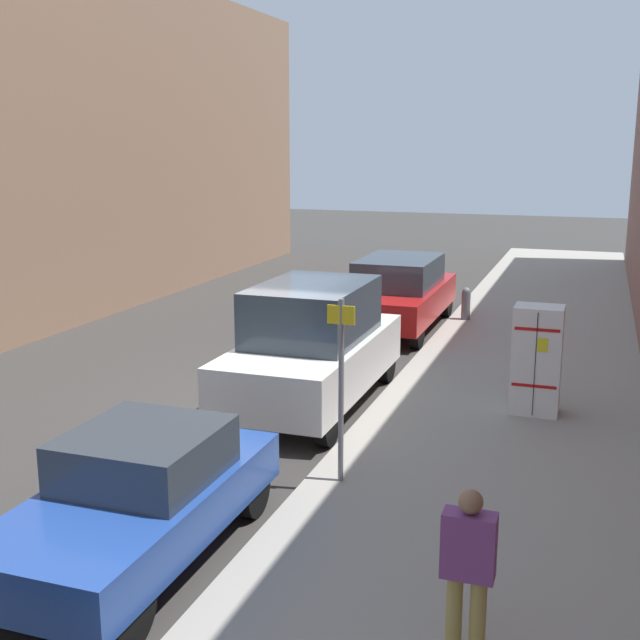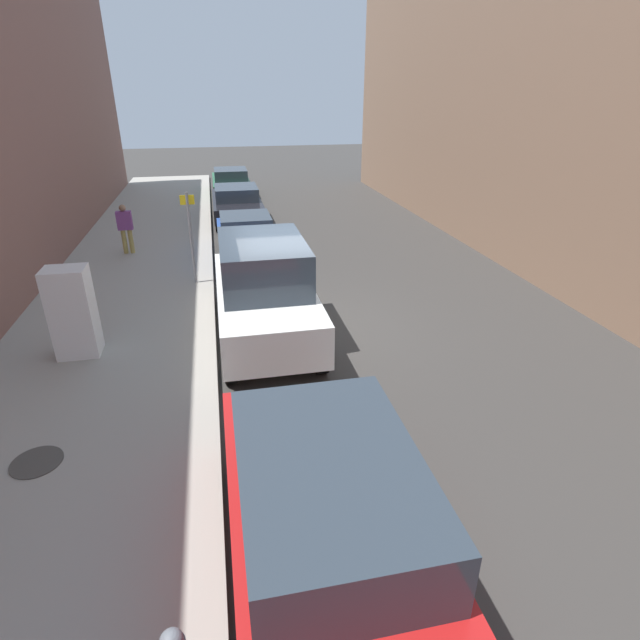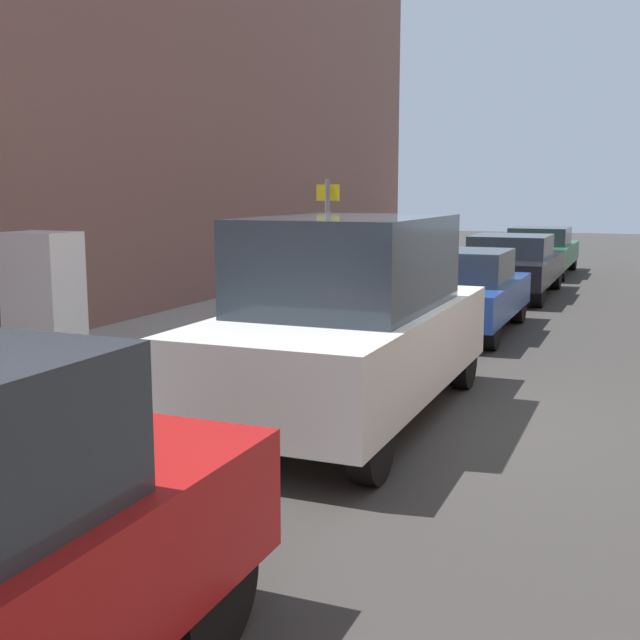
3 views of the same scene
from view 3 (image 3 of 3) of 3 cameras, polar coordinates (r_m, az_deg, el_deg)
The scene contains 9 objects.
ground_plane at distance 8.69m, azimuth 7.49°, elevation -7.04°, with size 80.00×80.00×0.00m, color #383533.
sidewalk_slab at distance 10.45m, azimuth -14.83°, elevation -4.04°, with size 4.43×44.00×0.16m, color #9E998E.
discarded_refrigerator at distance 10.07m, azimuth -18.99°, elevation 0.89°, with size 0.78×0.62×1.78m.
street_sign_post at distance 12.02m, azimuth 0.53°, elevation 4.94°, with size 0.36×0.07×2.42m.
pedestrian_walking_far at distance 15.81m, azimuth -2.39°, elevation 4.20°, with size 0.45×0.22×1.55m.
parked_van_white at distance 8.48m, azimuth 2.09°, elevation 0.02°, with size 1.96×4.74×2.15m.
parked_hatchback_blue at distance 13.88m, azimuth 10.11°, elevation 2.05°, with size 1.73×3.92×1.43m.
parked_sedan_dark at distance 18.99m, azimuth 13.48°, elevation 3.90°, with size 1.90×4.62×1.41m.
parked_sedan_green at distance 24.10m, azimuth 15.39°, elevation 4.81°, with size 1.78×4.50×1.37m.
Camera 3 is at (2.09, -8.08, 2.42)m, focal length 45.00 mm.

